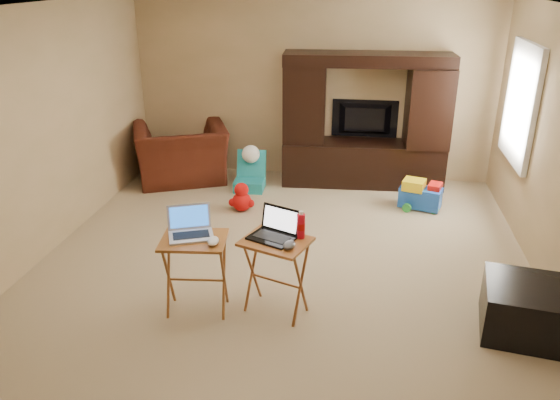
% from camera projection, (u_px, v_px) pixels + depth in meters
% --- Properties ---
extents(floor, '(5.50, 5.50, 0.00)m').
position_uv_depth(floor, '(283.00, 264.00, 5.59)').
color(floor, tan).
rests_on(floor, ground).
extents(ceiling, '(5.50, 5.50, 0.00)m').
position_uv_depth(ceiling, '(284.00, 6.00, 4.62)').
color(ceiling, silver).
rests_on(ceiling, ground).
extents(wall_back, '(5.00, 0.00, 5.00)m').
position_uv_depth(wall_back, '(312.00, 89.00, 7.61)').
color(wall_back, tan).
rests_on(wall_back, ground).
extents(wall_front, '(5.00, 0.00, 5.00)m').
position_uv_depth(wall_front, '(198.00, 319.00, 2.60)').
color(wall_front, tan).
rests_on(wall_front, ground).
extents(wall_left, '(0.00, 5.50, 5.50)m').
position_uv_depth(wall_left, '(37.00, 136.00, 5.46)').
color(wall_left, tan).
rests_on(wall_left, ground).
extents(window_pane, '(0.00, 1.20, 1.20)m').
position_uv_depth(window_pane, '(523.00, 104.00, 6.10)').
color(window_pane, white).
rests_on(window_pane, ground).
extents(window_frame, '(0.06, 1.14, 1.34)m').
position_uv_depth(window_frame, '(521.00, 104.00, 6.11)').
color(window_frame, white).
rests_on(window_frame, ground).
extents(entertainment_center, '(2.23, 0.68, 1.80)m').
position_uv_depth(entertainment_center, '(365.00, 121.00, 7.36)').
color(entertainment_center, black).
rests_on(entertainment_center, floor).
extents(television, '(0.91, 0.13, 0.53)m').
position_uv_depth(television, '(365.00, 120.00, 7.57)').
color(television, black).
rests_on(television, entertainment_center).
extents(recliner, '(1.56, 1.48, 0.80)m').
position_uv_depth(recliner, '(181.00, 153.00, 7.67)').
color(recliner, '#4E1C10').
rests_on(recliner, floor).
extents(child_rocker, '(0.41, 0.47, 0.53)m').
position_uv_depth(child_rocker, '(249.00, 171.00, 7.39)').
color(child_rocker, teal).
rests_on(child_rocker, floor).
extents(plush_toy, '(0.34, 0.28, 0.37)m').
position_uv_depth(plush_toy, '(242.00, 197.00, 6.76)').
color(plush_toy, red).
rests_on(plush_toy, floor).
extents(push_toy, '(0.60, 0.50, 0.39)m').
position_uv_depth(push_toy, '(421.00, 194.00, 6.83)').
color(push_toy, blue).
rests_on(push_toy, floor).
extents(ottoman, '(0.76, 0.76, 0.43)m').
position_uv_depth(ottoman, '(525.00, 309.00, 4.48)').
color(ottoman, black).
rests_on(ottoman, floor).
extents(tray_table_left, '(0.59, 0.49, 0.71)m').
position_uv_depth(tray_table_left, '(196.00, 275.00, 4.71)').
color(tray_table_left, '#965124').
rests_on(tray_table_left, floor).
extents(tray_table_right, '(0.65, 0.59, 0.70)m').
position_uv_depth(tray_table_right, '(276.00, 276.00, 4.70)').
color(tray_table_right, '#9A5E25').
rests_on(tray_table_right, floor).
extents(laptop_left, '(0.45, 0.42, 0.24)m').
position_uv_depth(laptop_left, '(190.00, 224.00, 4.55)').
color(laptop_left, '#BAB9BE').
rests_on(laptop_left, tray_table_left).
extents(laptop_right, '(0.45, 0.42, 0.24)m').
position_uv_depth(laptop_right, '(271.00, 226.00, 4.54)').
color(laptop_right, black).
rests_on(laptop_right, tray_table_right).
extents(mouse_left, '(0.10, 0.15, 0.06)m').
position_uv_depth(mouse_left, '(213.00, 241.00, 4.47)').
color(mouse_left, silver).
rests_on(mouse_left, tray_table_left).
extents(mouse_right, '(0.12, 0.16, 0.06)m').
position_uv_depth(mouse_right, '(289.00, 245.00, 4.42)').
color(mouse_right, '#45464A').
rests_on(mouse_right, tray_table_right).
extents(water_bottle, '(0.07, 0.07, 0.22)m').
position_uv_depth(water_bottle, '(301.00, 226.00, 4.56)').
color(water_bottle, red).
rests_on(water_bottle, tray_table_right).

